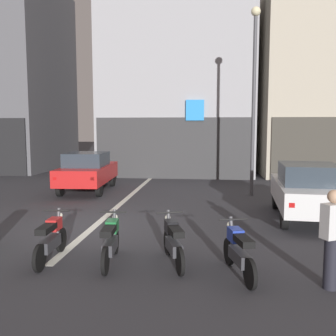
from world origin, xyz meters
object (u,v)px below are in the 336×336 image
(motorcycle_blue_row_right_mid, at_px, (239,251))
(person_by_motorcycles, at_px, (332,239))
(car_red_crossing_near, at_px, (88,170))
(car_white_parked_kerbside, at_px, (308,189))
(car_grey_down_street, at_px, (174,156))
(street_lamp, at_px, (254,84))
(motorcycle_red_row_leftmost, at_px, (51,238))
(motorcycle_black_row_centre, at_px, (173,241))
(motorcycle_green_row_left_mid, at_px, (111,241))

(motorcycle_blue_row_right_mid, bearing_deg, person_by_motorcycles, -15.25)
(car_red_crossing_near, xyz_separation_m, car_white_parked_kerbside, (7.96, -4.04, 0.00))
(car_red_crossing_near, xyz_separation_m, person_by_motorcycles, (7.12, -8.91, -0.03))
(car_white_parked_kerbside, bearing_deg, car_grey_down_street, 112.10)
(car_white_parked_kerbside, xyz_separation_m, street_lamp, (-1.18, 3.80, 3.48))
(car_white_parked_kerbside, relative_size, motorcycle_red_row_leftmost, 2.53)
(motorcycle_black_row_centre, xyz_separation_m, person_by_motorcycles, (2.71, -0.85, 0.40))
(car_red_crossing_near, relative_size, car_grey_down_street, 1.00)
(car_red_crossing_near, distance_m, motorcycle_red_row_leftmost, 8.40)
(motorcycle_red_row_leftmost, distance_m, motorcycle_blue_row_right_mid, 3.71)
(car_red_crossing_near, distance_m, car_white_parked_kerbside, 8.93)
(car_grey_down_street, height_order, motorcycle_black_row_centre, car_grey_down_street)
(motorcycle_blue_row_right_mid, xyz_separation_m, person_by_motorcycles, (1.48, -0.40, 0.40))
(street_lamp, relative_size, motorcycle_black_row_centre, 4.48)
(car_white_parked_kerbside, distance_m, person_by_motorcycles, 4.95)
(car_white_parked_kerbside, relative_size, motorcycle_black_row_centre, 2.62)
(street_lamp, relative_size, motorcycle_green_row_left_mid, 4.32)
(car_red_crossing_near, distance_m, car_grey_down_street, 8.94)
(motorcycle_green_row_left_mid, height_order, motorcycle_black_row_centre, same)
(car_white_parked_kerbside, bearing_deg, motorcycle_green_row_left_mid, -139.24)
(car_red_crossing_near, xyz_separation_m, motorcycle_red_row_leftmost, (1.95, -8.16, -0.43))
(car_red_crossing_near, xyz_separation_m, car_grey_down_street, (2.88, 8.46, 0.00))
(car_grey_down_street, xyz_separation_m, motorcycle_red_row_leftmost, (-0.94, -16.62, -0.43))
(car_white_parked_kerbside, xyz_separation_m, motorcycle_green_row_left_mid, (-4.78, -4.12, -0.43))
(motorcycle_blue_row_right_mid, distance_m, person_by_motorcycles, 1.58)
(car_grey_down_street, relative_size, motorcycle_black_row_centre, 2.61)
(motorcycle_red_row_leftmost, distance_m, motorcycle_black_row_centre, 2.46)
(street_lamp, distance_m, motorcycle_blue_row_right_mid, 9.21)
(car_white_parked_kerbside, xyz_separation_m, motorcycle_blue_row_right_mid, (-2.32, -4.47, -0.43))
(car_red_crossing_near, relative_size, car_white_parked_kerbside, 0.99)
(car_red_crossing_near, distance_m, motorcycle_blue_row_right_mid, 10.22)
(car_red_crossing_near, distance_m, motorcycle_green_row_left_mid, 8.77)
(car_white_parked_kerbside, height_order, car_grey_down_street, same)
(car_grey_down_street, bearing_deg, motorcycle_blue_row_right_mid, -80.78)
(motorcycle_red_row_leftmost, xyz_separation_m, person_by_motorcycles, (5.17, -0.76, 0.40))
(motorcycle_red_row_leftmost, xyz_separation_m, motorcycle_blue_row_right_mid, (3.69, -0.35, 0.00))
(car_grey_down_street, bearing_deg, motorcycle_red_row_leftmost, -93.22)
(motorcycle_green_row_left_mid, relative_size, motorcycle_blue_row_right_mid, 1.02)
(motorcycle_green_row_left_mid, bearing_deg, car_grey_down_street, 91.01)
(car_red_crossing_near, bearing_deg, car_white_parked_kerbside, -26.91)
(motorcycle_green_row_left_mid, distance_m, motorcycle_blue_row_right_mid, 2.48)
(car_red_crossing_near, distance_m, person_by_motorcycles, 11.41)
(car_grey_down_street, height_order, motorcycle_green_row_left_mid, car_grey_down_street)
(street_lamp, height_order, motorcycle_black_row_centre, street_lamp)
(motorcycle_black_row_centre, distance_m, person_by_motorcycles, 2.87)
(car_grey_down_street, height_order, street_lamp, street_lamp)
(car_white_parked_kerbside, bearing_deg, motorcycle_black_row_centre, -131.46)
(car_white_parked_kerbside, height_order, street_lamp, street_lamp)
(motorcycle_red_row_leftmost, bearing_deg, person_by_motorcycles, -8.33)
(street_lamp, bearing_deg, motorcycle_black_row_centre, -106.87)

